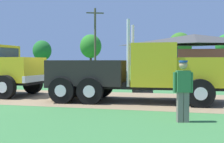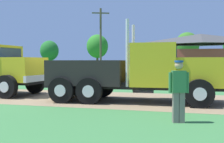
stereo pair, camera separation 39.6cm
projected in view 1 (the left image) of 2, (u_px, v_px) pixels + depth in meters
ground_plane at (49, 97)px, 13.57m from camera, size 200.00×200.00×0.00m
dirt_track at (49, 97)px, 13.57m from camera, size 120.00×5.50×0.01m
truck_foreground_white at (135, 73)px, 11.98m from camera, size 7.99×2.95×3.56m
visitor_walking_mid at (183, 88)px, 7.88m from camera, size 0.58×0.35×1.83m
shed_building at (194, 56)px, 32.97m from camera, size 13.63×5.54×5.19m
utility_pole_near at (95, 40)px, 33.73m from camera, size 2.11×0.91×8.53m
tree_left at (42, 51)px, 56.79m from camera, size 3.94×3.94×6.30m
tree_mid at (91, 46)px, 51.91m from camera, size 4.18×4.18×7.08m
tree_right at (180, 46)px, 52.55m from camera, size 4.65×4.65×7.53m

